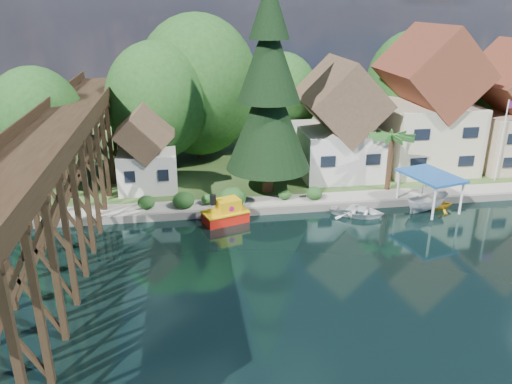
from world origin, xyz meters
TOP-DOWN VIEW (x-y plane):
  - ground at (0.00, 0.00)m, footprint 140.00×140.00m
  - bank at (0.00, 34.00)m, footprint 140.00×52.00m
  - seawall at (4.00, 8.00)m, footprint 60.00×0.40m
  - promenade at (6.00, 9.30)m, footprint 50.00×2.60m
  - trestle_bridge at (-16.00, 5.17)m, footprint 4.12×44.18m
  - house_left at (7.00, 16.00)m, footprint 7.64×8.64m
  - house_center at (16.00, 16.50)m, footprint 8.65×9.18m
  - shed at (-11.00, 14.50)m, footprint 5.09×5.40m
  - bg_trees at (1.00, 21.25)m, footprint 49.90×13.30m
  - shrubs at (-4.60, 9.26)m, footprint 15.76×2.47m
  - conifer at (-0.55, 11.84)m, footprint 7.29×7.29m
  - palm_tree at (10.10, 10.67)m, footprint 4.34×4.34m
  - flagpole at (21.28, 11.50)m, footprint 1.19×0.24m
  - tugboat at (-4.75, 6.92)m, footprint 3.90×2.92m
  - boat_white_a at (5.92, 6.64)m, footprint 5.29×4.81m
  - boat_canopy at (11.97, 6.70)m, footprint 4.53×5.63m
  - boat_yellow at (13.11, 6.74)m, footprint 2.32×2.01m

SIDE VIEW (x-z plane):
  - ground at x=0.00m, z-range 0.00..0.00m
  - bank at x=0.00m, z-range 0.00..0.50m
  - seawall at x=4.00m, z-range 0.00..0.62m
  - boat_white_a at x=5.92m, z-range 0.00..0.90m
  - promenade at x=6.00m, z-range 0.50..0.56m
  - boat_yellow at x=13.11m, z-range 0.00..1.22m
  - tugboat at x=-4.75m, z-range -0.51..2.02m
  - shrubs at x=-4.60m, z-range 0.38..2.08m
  - boat_canopy at x=11.97m, z-range -0.22..2.95m
  - shed at x=-11.00m, z-range -0.10..7.75m
  - house_left at x=7.00m, z-range -0.37..10.65m
  - flagpole at x=21.28m, z-range 1.36..8.98m
  - palm_tree at x=10.10m, z-range 2.52..7.93m
  - trestle_bridge at x=-16.00m, z-range 0.70..10.00m
  - house_center at x=16.00m, z-range -0.53..13.36m
  - bg_trees at x=1.00m, z-range 2.00..12.57m
  - conifer at x=-0.55m, z-range 0.17..18.11m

